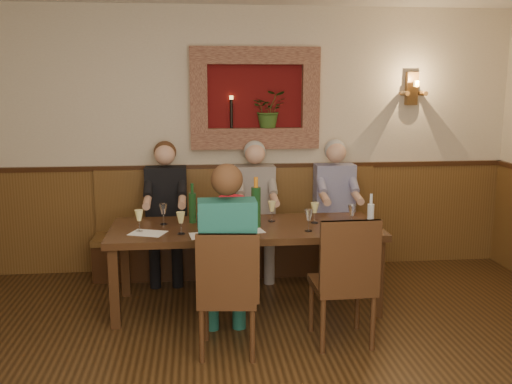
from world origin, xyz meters
TOP-DOWN VIEW (x-y plane):
  - room_shell at (0.00, 0.00)m, footprint 6.04×6.04m
  - wainscoting at (0.00, -0.00)m, footprint 6.02×6.02m
  - wall_niche at (0.24, 2.94)m, footprint 1.36×0.30m
  - wall_sconce at (1.90, 2.93)m, footprint 0.25×0.20m
  - dining_table at (0.00, 1.85)m, footprint 2.40×0.90m
  - bench at (0.00, 2.79)m, footprint 3.00×0.45m
  - chair_near_left at (-0.21, 0.94)m, footprint 0.47×0.47m
  - chair_near_right at (0.69, 1.03)m, footprint 0.47×0.47m
  - person_bench_left at (-0.75, 2.69)m, footprint 0.42×0.52m
  - person_bench_mid at (0.18, 2.69)m, footprint 0.42×0.51m
  - person_bench_right at (1.03, 2.69)m, footprint 0.42×0.52m
  - person_chair_front at (-0.21, 1.07)m, footprint 0.43×0.52m
  - spittoon_bucket at (-0.12, 1.88)m, footprint 0.26×0.26m
  - wine_bottle_green_a at (0.09, 1.80)m, footprint 0.11×0.11m
  - wine_bottle_green_b at (-0.47, 2.03)m, footprint 0.08×0.08m
  - water_bottle at (1.06, 1.57)m, footprint 0.07×0.07m
  - tasting_sheet_a at (-0.85, 1.70)m, footprint 0.35×0.30m
  - tasting_sheet_b at (0.01, 1.67)m, footprint 0.30×0.24m
  - tasting_sheet_c at (1.03, 1.76)m, footprint 0.36×0.31m
  - tasting_sheet_d at (-0.34, 1.57)m, footprint 0.34×0.26m
  - wine_glass_0 at (-0.57, 1.64)m, footprint 0.08×0.08m
  - wine_glass_1 at (-0.93, 1.76)m, footprint 0.08×0.08m
  - wine_glass_2 at (-0.33, 1.90)m, footprint 0.08×0.08m
  - wine_glass_3 at (0.26, 2.00)m, footprint 0.08×0.08m
  - wine_glass_4 at (-0.06, 1.73)m, footprint 0.08×0.08m
  - wine_glass_5 at (0.53, 1.62)m, footprint 0.08×0.08m
  - wine_glass_6 at (-0.73, 1.99)m, footprint 0.08×0.08m
  - wine_glass_7 at (0.95, 1.76)m, footprint 0.08×0.08m
  - wine_glass_8 at (-0.17, 1.58)m, footprint 0.08×0.08m
  - wine_glass_9 at (0.64, 1.90)m, footprint 0.08×0.08m

SIDE VIEW (x-z plane):
  - chair_near_left at x=-0.21m, z-range -0.20..0.77m
  - chair_near_right at x=0.69m, z-range -0.22..0.81m
  - bench at x=0.00m, z-range -0.23..0.88m
  - wainscoting at x=0.00m, z-range 0.01..1.16m
  - person_bench_mid at x=0.18m, z-range -0.12..1.30m
  - person_bench_right at x=1.03m, z-range -0.12..1.30m
  - person_bench_left at x=-0.75m, z-range -0.12..1.30m
  - person_chair_front at x=-0.21m, z-range -0.12..1.32m
  - dining_table at x=0.00m, z-range 0.30..1.05m
  - tasting_sheet_a at x=-0.85m, z-range 0.75..0.75m
  - tasting_sheet_b at x=0.01m, z-range 0.75..0.75m
  - tasting_sheet_c at x=1.03m, z-range 0.75..0.75m
  - tasting_sheet_d at x=-0.34m, z-range 0.75..0.75m
  - wine_glass_0 at x=-0.57m, z-range 0.75..0.94m
  - wine_glass_1 at x=-0.93m, z-range 0.75..0.94m
  - wine_glass_2 at x=-0.33m, z-range 0.75..0.94m
  - wine_glass_3 at x=0.26m, z-range 0.75..0.94m
  - wine_glass_4 at x=-0.06m, z-range 0.75..0.94m
  - wine_glass_5 at x=0.53m, z-range 0.75..0.94m
  - wine_glass_6 at x=-0.73m, z-range 0.75..0.94m
  - wine_glass_7 at x=0.95m, z-range 0.75..0.94m
  - wine_glass_8 at x=-0.17m, z-range 0.75..0.94m
  - wine_glass_9 at x=0.64m, z-range 0.75..0.94m
  - water_bottle at x=1.06m, z-range 0.72..1.04m
  - spittoon_bucket at x=-0.12m, z-range 0.75..1.02m
  - wine_bottle_green_b at x=-0.47m, z-range 0.71..1.08m
  - wine_bottle_green_a at x=0.09m, z-range 0.71..1.17m
  - wall_niche at x=0.24m, z-range 1.28..2.34m
  - room_shell at x=0.00m, z-range 0.48..3.30m
  - wall_sconce at x=1.90m, z-range 1.77..2.12m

